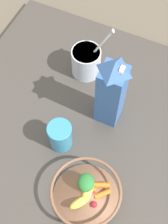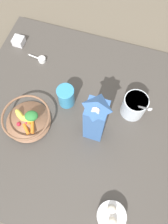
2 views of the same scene
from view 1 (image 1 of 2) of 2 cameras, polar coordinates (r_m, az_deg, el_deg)
ground_plane at (r=1.10m, az=0.28°, el=-5.34°), size 6.00×6.00×0.00m
countertop at (r=1.09m, az=0.29°, el=-4.94°), size 1.00×1.00×0.04m
fruit_bowl at (r=0.96m, az=0.35°, el=-14.61°), size 0.21×0.21×0.09m
milk_carton at (r=0.98m, az=5.01°, el=3.72°), size 0.08×0.08×0.30m
yogurt_tub at (r=1.15m, az=0.41°, el=9.37°), size 0.11×0.14×0.22m
drinking_cup at (r=1.01m, az=-4.38°, el=-4.30°), size 0.08×0.08×0.11m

